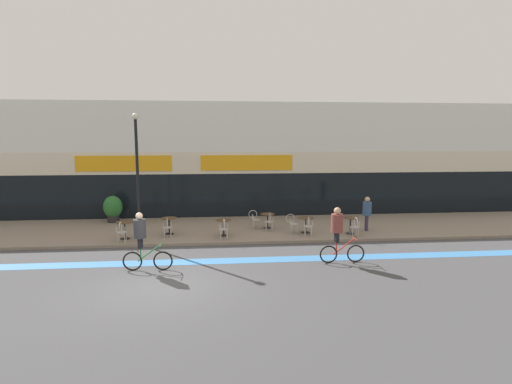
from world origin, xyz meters
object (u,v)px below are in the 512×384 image
at_px(cafe_chair_1_near, 167,226).
at_px(cafe_chair_2_near, 224,228).
at_px(bistro_table_0, 125,227).
at_px(bistro_table_5, 350,222).
at_px(lamp_post, 137,169).
at_px(bistro_table_4, 306,222).
at_px(cafe_chair_0_near, 121,231).
at_px(bistro_table_1, 169,222).
at_px(cafe_chair_3_side, 255,218).
at_px(bistro_table_2, 224,224).
at_px(cafe_chair_3_near, 269,220).
at_px(cafe_chair_4_near, 308,225).
at_px(cafe_chair_4_side, 292,222).
at_px(pedestrian_near_end, 367,211).
at_px(planter_pot, 113,208).
at_px(cyclist_2, 338,231).
at_px(cafe_chair_5_near, 355,226).
at_px(bistro_table_3, 268,218).
at_px(cyclist_0, 142,238).

relative_size(cafe_chair_1_near, cafe_chair_2_near, 1.00).
xyz_separation_m(bistro_table_0, cafe_chair_2_near, (4.29, -0.45, -0.03)).
bearing_deg(bistro_table_5, lamp_post, -176.18).
bearing_deg(bistro_table_0, bistro_table_4, 2.73).
xyz_separation_m(bistro_table_0, cafe_chair_0_near, (0.00, -0.63, -0.03)).
distance_m(bistro_table_5, cafe_chair_2_near, 5.79).
bearing_deg(bistro_table_0, bistro_table_1, 21.55).
height_order(cafe_chair_1_near, cafe_chair_3_side, same).
xyz_separation_m(bistro_table_2, bistro_table_4, (3.78, 0.21, -0.01)).
bearing_deg(cafe_chair_3_near, bistro_table_0, 92.40).
bearing_deg(cafe_chair_3_side, bistro_table_2, -141.78).
distance_m(cafe_chair_3_near, lamp_post, 6.40).
height_order(cafe_chair_4_near, cafe_chair_4_side, same).
relative_size(cafe_chair_2_near, lamp_post, 0.17).
bearing_deg(bistro_table_2, cafe_chair_4_side, 3.75).
height_order(bistro_table_1, bistro_table_2, bistro_table_1).
bearing_deg(pedestrian_near_end, planter_pot, -1.86).
relative_size(cafe_chair_2_near, cyclist_2, 0.44).
height_order(cafe_chair_4_side, cafe_chair_5_near, same).
height_order(bistro_table_0, pedestrian_near_end, pedestrian_near_end).
bearing_deg(cyclist_2, cafe_chair_1_near, 149.45).
height_order(bistro_table_4, cafe_chair_4_near, cafe_chair_4_near).
height_order(cafe_chair_3_side, cyclist_2, cyclist_2).
xyz_separation_m(bistro_table_1, cafe_chair_0_near, (-1.81, -1.34, -0.02)).
bearing_deg(cafe_chair_2_near, bistro_table_3, -52.12).
relative_size(planter_pot, cyclist_0, 0.69).
relative_size(bistro_table_2, cyclist_0, 0.36).
bearing_deg(pedestrian_near_end, bistro_table_4, 15.21).
height_order(bistro_table_5, pedestrian_near_end, pedestrian_near_end).
xyz_separation_m(cafe_chair_4_near, lamp_post, (-7.29, -0.38, 2.56)).
height_order(cafe_chair_3_near, cafe_chair_5_near, same).
distance_m(cafe_chair_4_side, cyclist_2, 4.27).
relative_size(cafe_chair_3_side, cyclist_0, 0.45).
bearing_deg(planter_pot, lamp_post, -63.06).
distance_m(bistro_table_2, cafe_chair_4_near, 3.79).
relative_size(cafe_chair_0_near, lamp_post, 0.17).
bearing_deg(pedestrian_near_end, cafe_chair_5_near, 62.59).
bearing_deg(bistro_table_2, cafe_chair_3_near, 17.94).
bearing_deg(lamp_post, bistro_table_2, 12.74).
bearing_deg(cafe_chair_3_near, cafe_chair_3_side, 40.18).
relative_size(cafe_chair_1_near, cafe_chair_5_near, 1.00).
height_order(planter_pot, cyclist_0, cyclist_0).
relative_size(bistro_table_1, bistro_table_2, 1.03).
bearing_deg(cyclist_0, cafe_chair_5_near, 23.79).
bearing_deg(bistro_table_5, cafe_chair_3_side, 160.65).
height_order(cafe_chair_1_near, cafe_chair_4_side, same).
distance_m(bistro_table_0, cafe_chair_5_near, 10.08).
distance_m(bistro_table_0, cafe_chair_4_near, 8.06).
height_order(bistro_table_2, cafe_chair_0_near, cafe_chair_0_near).
bearing_deg(cafe_chair_3_side, cafe_chair_3_near, -47.22).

